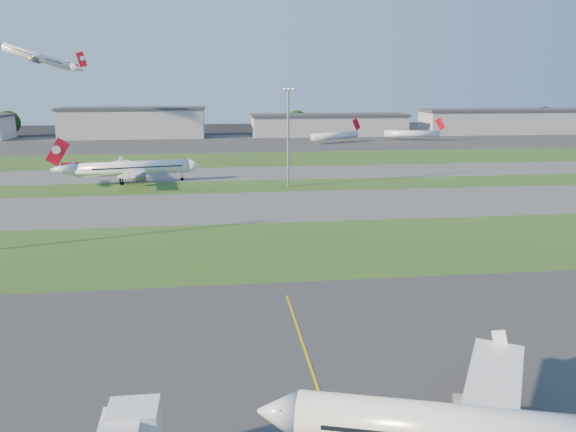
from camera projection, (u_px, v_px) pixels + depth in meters
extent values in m
cube|color=#2D4918|center=(241.00, 249.00, 92.90)|extent=(300.00, 34.00, 0.01)
cube|color=#515154|center=(234.00, 207.00, 124.76)|extent=(300.00, 32.00, 0.01)
cube|color=#2D4918|center=(231.00, 187.00, 148.90)|extent=(300.00, 18.00, 0.01)
cube|color=#515154|center=(229.00, 174.00, 170.14)|extent=(300.00, 26.00, 0.01)
cube|color=#2D4918|center=(227.00, 160.00, 202.00)|extent=(300.00, 40.00, 0.01)
cube|color=#333335|center=(225.00, 143.00, 259.94)|extent=(400.00, 80.00, 0.01)
cube|color=white|center=(134.00, 427.00, 38.11)|extent=(3.40, 3.00, 3.00)
cube|color=white|center=(493.00, 386.00, 44.48)|extent=(10.55, 13.85, 1.41)
cylinder|color=slate|center=(478.00, 409.00, 43.01)|extent=(4.28, 3.12, 2.10)
cylinder|color=white|center=(134.00, 168.00, 153.44)|extent=(30.11, 9.50, 3.79)
cube|color=red|center=(58.00, 152.00, 146.48)|extent=(6.42, 1.59, 7.55)
cube|color=white|center=(129.00, 166.00, 160.63)|extent=(10.42, 15.46, 1.54)
cube|color=white|center=(132.00, 174.00, 145.87)|extent=(5.24, 15.17, 1.54)
cylinder|color=slate|center=(135.00, 171.00, 159.31)|extent=(4.56, 3.06, 2.30)
cylinder|color=slate|center=(137.00, 177.00, 148.61)|extent=(4.56, 3.06, 2.30)
cylinder|color=white|center=(37.00, 57.00, 242.93)|extent=(27.90, 8.75, 3.51)
cube|color=red|center=(79.00, 46.00, 247.18)|extent=(5.95, 1.46, 7.00)
cube|color=white|center=(37.00, 57.00, 236.48)|extent=(9.64, 14.33, 1.43)
cube|color=white|center=(41.00, 59.00, 250.16)|extent=(4.88, 14.07, 1.43)
cylinder|color=slate|center=(35.00, 60.00, 238.18)|extent=(4.22, 2.83, 2.13)
cylinder|color=slate|center=(37.00, 61.00, 248.09)|extent=(4.22, 2.83, 2.13)
cylinder|color=white|center=(335.00, 136.00, 258.40)|extent=(24.52, 14.90, 3.20)
cube|color=red|center=(356.00, 124.00, 264.51)|extent=(4.72, 2.67, 6.16)
cylinder|color=white|center=(412.00, 134.00, 268.80)|extent=(26.01, 9.30, 3.20)
cube|color=red|center=(440.00, 124.00, 266.24)|extent=(5.10, 1.52, 6.16)
cylinder|color=gray|center=(288.00, 140.00, 145.91)|extent=(0.60, 0.60, 25.00)
cube|color=gray|center=(288.00, 89.00, 142.94)|extent=(3.20, 0.50, 0.80)
cube|color=#FFF2CC|center=(288.00, 89.00, 142.94)|extent=(2.80, 0.70, 0.35)
cube|color=gray|center=(133.00, 124.00, 281.84)|extent=(70.00, 22.00, 14.00)
cube|color=#383A3F|center=(132.00, 108.00, 280.08)|extent=(71.40, 23.00, 1.20)
cube|color=gray|center=(329.00, 126.00, 294.42)|extent=(80.00, 22.00, 10.00)
cube|color=#383A3F|center=(329.00, 115.00, 293.13)|extent=(81.60, 23.00, 1.20)
cube|color=gray|center=(509.00, 122.00, 306.31)|extent=(95.00, 22.00, 12.00)
cube|color=#383A3F|center=(510.00, 110.00, 304.79)|extent=(96.90, 23.00, 1.20)
cylinder|color=black|center=(9.00, 132.00, 289.55)|extent=(1.00, 1.00, 4.40)
sphere|color=black|center=(8.00, 122.00, 288.41)|extent=(12.10, 12.10, 12.10)
cylinder|color=black|center=(185.00, 132.00, 296.68)|extent=(1.00, 1.00, 3.60)
sphere|color=black|center=(185.00, 124.00, 295.75)|extent=(9.90, 9.90, 9.90)
cylinder|color=black|center=(297.00, 130.00, 306.78)|extent=(1.00, 1.00, 4.20)
sphere|color=black|center=(297.00, 121.00, 305.70)|extent=(11.55, 11.55, 11.55)
cylinder|color=black|center=(430.00, 129.00, 313.99)|extent=(1.00, 1.00, 3.80)
sphere|color=black|center=(430.00, 121.00, 313.00)|extent=(10.45, 10.45, 10.45)
cylinder|color=black|center=(543.00, 127.00, 326.24)|extent=(1.00, 1.00, 4.60)
sphere|color=black|center=(544.00, 118.00, 325.05)|extent=(12.65, 12.65, 12.65)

